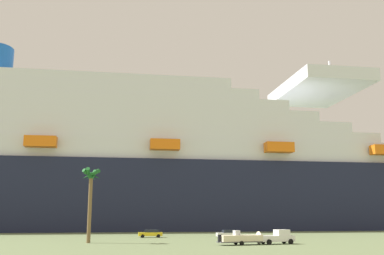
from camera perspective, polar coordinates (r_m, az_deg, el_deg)
ground_plane at (r=109.48m, az=1.90°, el=-13.33°), size 600.00×600.00×0.00m
cruise_ship at (r=137.93m, az=-11.46°, el=-5.13°), size 274.63×52.52×60.19m
pickup_truck at (r=73.33m, az=10.79°, el=-13.49°), size 5.76×2.70×2.20m
small_boat_on_trailer at (r=70.76m, az=6.76°, el=-13.77°), size 9.03×2.79×2.15m
palm_tree at (r=76.75m, az=-12.71°, el=-7.10°), size 3.37×3.10×12.18m
parked_car_yellow_taxi at (r=92.81m, az=-5.26°, el=-13.20°), size 4.85×2.21×1.58m
parked_car_white_van at (r=90.84m, az=4.61°, el=-13.26°), size 4.56×2.37×1.58m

